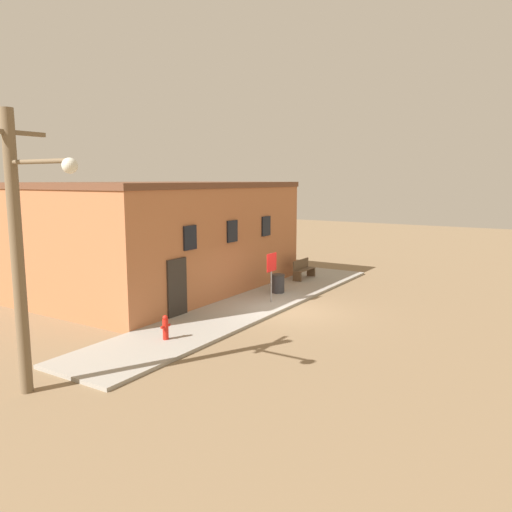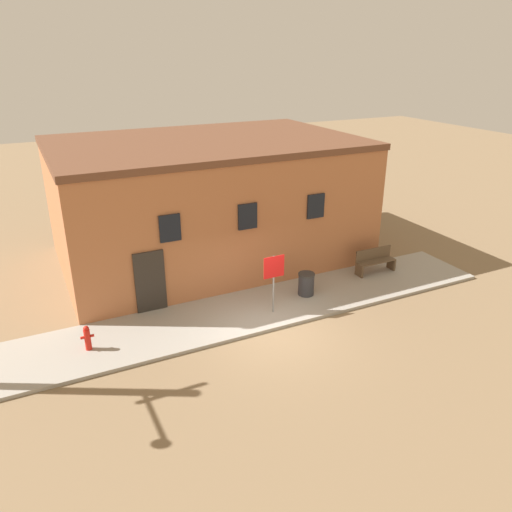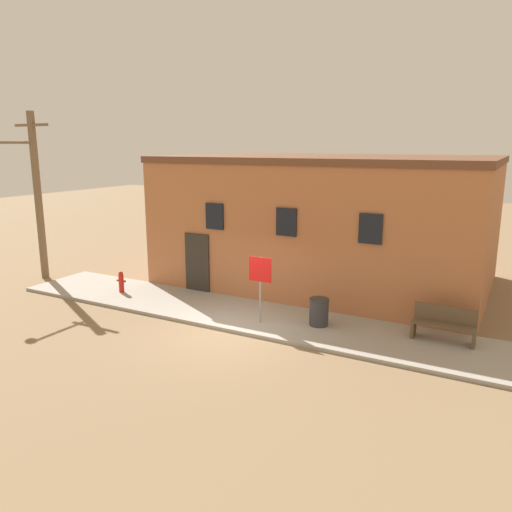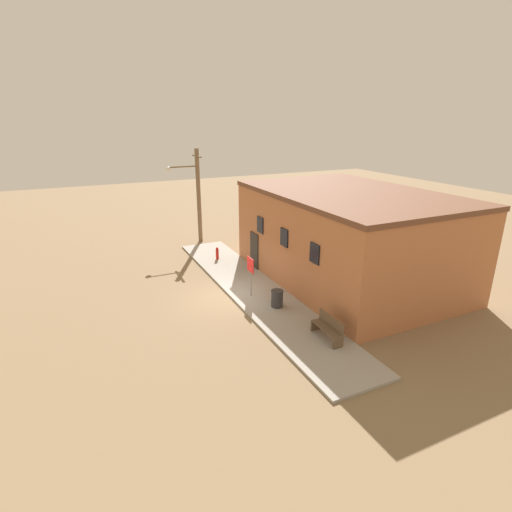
% 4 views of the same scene
% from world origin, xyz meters
% --- Properties ---
extents(ground_plane, '(80.00, 80.00, 0.00)m').
position_xyz_m(ground_plane, '(0.00, 0.00, 0.00)').
color(ground_plane, '#846B4C').
extents(sidewalk, '(17.57, 2.83, 0.11)m').
position_xyz_m(sidewalk, '(0.00, 1.41, 0.06)').
color(sidewalk, '#9E998E').
rests_on(sidewalk, ground).
extents(brick_building, '(11.80, 7.88, 4.88)m').
position_xyz_m(brick_building, '(0.50, 6.70, 2.44)').
color(brick_building, '#B26B42').
rests_on(brick_building, ground).
extents(fire_hydrant, '(0.38, 0.18, 0.77)m').
position_xyz_m(fire_hydrant, '(-5.29, 1.30, 0.50)').
color(fire_hydrant, red).
rests_on(fire_hydrant, sidewalk).
extents(stop_sign, '(0.73, 0.06, 1.99)m').
position_xyz_m(stop_sign, '(0.55, 0.93, 1.51)').
color(stop_sign, gray).
rests_on(stop_sign, sidewalk).
extents(bench, '(1.63, 0.44, 0.95)m').
position_xyz_m(bench, '(5.57, 2.03, 0.57)').
color(bench, brown).
rests_on(bench, sidewalk).
extents(trash_bin, '(0.58, 0.58, 0.81)m').
position_xyz_m(trash_bin, '(2.18, 1.54, 0.52)').
color(trash_bin, '#333338').
rests_on(trash_bin, sidewalk).
extents(utility_pole, '(1.80, 2.31, 6.55)m').
position_xyz_m(utility_pole, '(-9.75, 1.51, 3.53)').
color(utility_pole, brown).
rests_on(utility_pole, ground).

